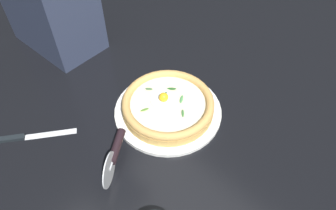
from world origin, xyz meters
TOP-DOWN VIEW (x-y plane):
  - ground_plane at (0.00, 0.00)m, footprint 2.40×2.40m
  - pizza_plate at (0.01, 0.03)m, footprint 0.31×0.31m
  - pizza at (0.01, 0.03)m, footprint 0.27×0.27m
  - pizza_cutter at (0.04, -0.18)m, footprint 0.11×0.14m
  - table_knife at (-0.21, -0.32)m, footprint 0.14×0.19m

SIDE VIEW (x-z plane):
  - ground_plane at x=0.00m, z-range -0.03..0.00m
  - table_knife at x=-0.21m, z-range 0.00..0.01m
  - pizza_plate at x=0.01m, z-range 0.00..0.01m
  - pizza at x=0.01m, z-range 0.01..0.06m
  - pizza_cutter at x=0.04m, z-range 0.00..0.09m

